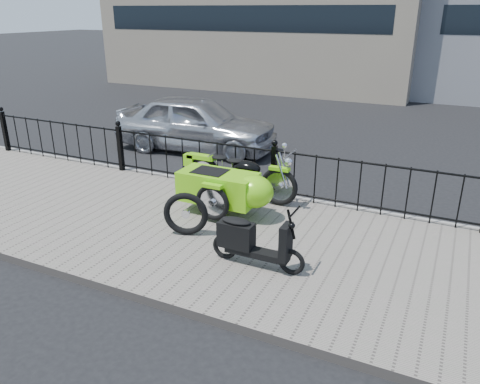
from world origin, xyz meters
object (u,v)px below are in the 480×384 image
at_px(motorcycle_sidecar, 231,185).
at_px(spare_tire, 186,214).
at_px(scooter, 251,241).
at_px(sedan_car, 196,123).

bearing_deg(motorcycle_sidecar, spare_tire, -101.93).
distance_m(motorcycle_sidecar, scooter, 1.81).
xyz_separation_m(scooter, spare_tire, (-1.26, 0.39, -0.01)).
distance_m(scooter, spare_tire, 1.32).
bearing_deg(sedan_car, motorcycle_sidecar, -146.48).
bearing_deg(sedan_car, scooter, -147.58).
distance_m(spare_tire, sedan_car, 5.06).
relative_size(motorcycle_sidecar, sedan_car, 0.56).
xyz_separation_m(motorcycle_sidecar, spare_tire, (-0.23, -1.09, -0.13)).
xyz_separation_m(motorcycle_sidecar, sedan_car, (-2.66, 3.34, 0.10)).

